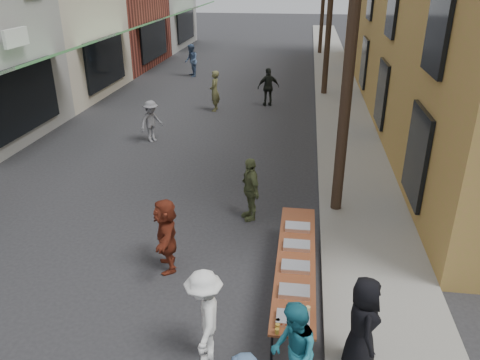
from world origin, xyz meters
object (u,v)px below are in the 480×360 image
(serving_table, at_px, (296,261))
(catering_tray_sausage, at_px, (293,319))
(server, at_px, (362,324))
(guest_front_c, at_px, (293,353))
(utility_pole_near, at_px, (353,24))

(serving_table, distance_m, catering_tray_sausage, 1.65)
(serving_table, distance_m, server, 2.01)
(guest_front_c, distance_m, server, 1.15)
(guest_front_c, bearing_deg, utility_pole_near, 162.47)
(utility_pole_near, relative_size, guest_front_c, 5.77)
(serving_table, bearing_deg, utility_pole_near, 74.82)
(serving_table, height_order, catering_tray_sausage, catering_tray_sausage)
(catering_tray_sausage, distance_m, server, 1.01)
(guest_front_c, relative_size, server, 1.01)
(utility_pole_near, xyz_separation_m, guest_front_c, (-0.90, -5.74, -3.72))
(guest_front_c, height_order, server, server)
(catering_tray_sausage, xyz_separation_m, server, (1.00, -0.08, 0.08))
(server, bearing_deg, catering_tray_sausage, 80.03)
(serving_table, xyz_separation_m, catering_tray_sausage, (-0.00, -1.65, 0.08))
(serving_table, bearing_deg, guest_front_c, -89.35)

